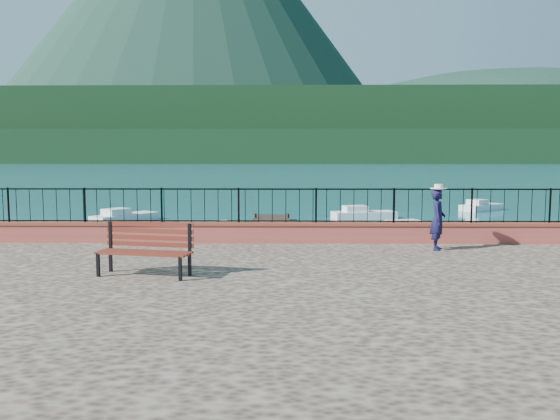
{
  "coord_description": "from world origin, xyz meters",
  "views": [
    {
      "loc": [
        -1.1,
        -11.72,
        3.64
      ],
      "look_at": [
        -1.3,
        2.0,
        2.3
      ],
      "focal_mm": 35.0,
      "sensor_mm": 36.0,
      "label": 1
    }
  ],
  "objects_px": {
    "boat_1": "(356,235)",
    "boat_2": "(416,228)",
    "park_bench": "(145,260)",
    "person": "(438,219)",
    "boat_4": "(364,212)",
    "boat_5": "(482,205)",
    "boat_3": "(125,214)",
    "boat_0": "(228,229)"
  },
  "relations": [
    {
      "from": "person",
      "to": "boat_5",
      "type": "xyz_separation_m",
      "value": [
        9.29,
        22.94,
        -1.61
      ]
    },
    {
      "from": "park_bench",
      "to": "person",
      "type": "bearing_deg",
      "value": 36.73
    },
    {
      "from": "boat_4",
      "to": "boat_1",
      "type": "bearing_deg",
      "value": -112.46
    },
    {
      "from": "person",
      "to": "boat_3",
      "type": "relative_size",
      "value": 0.42
    },
    {
      "from": "person",
      "to": "boat_3",
      "type": "xyz_separation_m",
      "value": [
        -13.15,
        16.28,
        -1.61
      ]
    },
    {
      "from": "park_bench",
      "to": "boat_5",
      "type": "relative_size",
      "value": 0.61
    },
    {
      "from": "boat_2",
      "to": "boat_5",
      "type": "bearing_deg",
      "value": 39.02
    },
    {
      "from": "person",
      "to": "boat_4",
      "type": "relative_size",
      "value": 0.43
    },
    {
      "from": "boat_4",
      "to": "boat_5",
      "type": "height_order",
      "value": "same"
    },
    {
      "from": "boat_4",
      "to": "boat_5",
      "type": "xyz_separation_m",
      "value": [
        8.7,
        5.04,
        0.0
      ]
    },
    {
      "from": "boat_0",
      "to": "boat_5",
      "type": "xyz_separation_m",
      "value": [
        15.91,
        13.0,
        0.0
      ]
    },
    {
      "from": "person",
      "to": "boat_4",
      "type": "distance_m",
      "value": 17.98
    },
    {
      "from": "boat_0",
      "to": "boat_4",
      "type": "bearing_deg",
      "value": 28.8
    },
    {
      "from": "boat_2",
      "to": "person",
      "type": "bearing_deg",
      "value": -120.75
    },
    {
      "from": "person",
      "to": "boat_1",
      "type": "bearing_deg",
      "value": 24.28
    },
    {
      "from": "park_bench",
      "to": "boat_4",
      "type": "xyz_separation_m",
      "value": [
        7.45,
        21.13,
        -1.12
      ]
    },
    {
      "from": "park_bench",
      "to": "boat_2",
      "type": "bearing_deg",
      "value": 68.94
    },
    {
      "from": "park_bench",
      "to": "person",
      "type": "distance_m",
      "value": 7.61
    },
    {
      "from": "person",
      "to": "boat_1",
      "type": "distance_m",
      "value": 8.58
    },
    {
      "from": "person",
      "to": "boat_1",
      "type": "relative_size",
      "value": 0.38
    },
    {
      "from": "boat_4",
      "to": "boat_2",
      "type": "bearing_deg",
      "value": -92.03
    },
    {
      "from": "boat_0",
      "to": "boat_2",
      "type": "height_order",
      "value": "same"
    },
    {
      "from": "park_bench",
      "to": "boat_2",
      "type": "height_order",
      "value": "park_bench"
    },
    {
      "from": "boat_3",
      "to": "boat_4",
      "type": "distance_m",
      "value": 13.83
    },
    {
      "from": "boat_4",
      "to": "boat_0",
      "type": "bearing_deg",
      "value": -144.76
    },
    {
      "from": "boat_1",
      "to": "boat_2",
      "type": "relative_size",
      "value": 1.02
    },
    {
      "from": "boat_3",
      "to": "boat_4",
      "type": "height_order",
      "value": "same"
    },
    {
      "from": "boat_0",
      "to": "boat_4",
      "type": "relative_size",
      "value": 0.89
    },
    {
      "from": "boat_5",
      "to": "boat_0",
      "type": "bearing_deg",
      "value": -177.68
    },
    {
      "from": "person",
      "to": "boat_4",
      "type": "xyz_separation_m",
      "value": [
        0.58,
        17.9,
        -1.61
      ]
    },
    {
      "from": "boat_0",
      "to": "boat_2",
      "type": "bearing_deg",
      "value": -14.81
    },
    {
      "from": "person",
      "to": "boat_4",
      "type": "height_order",
      "value": "person"
    },
    {
      "from": "park_bench",
      "to": "boat_5",
      "type": "distance_m",
      "value": 30.78
    },
    {
      "from": "park_bench",
      "to": "boat_5",
      "type": "height_order",
      "value": "park_bench"
    },
    {
      "from": "person",
      "to": "boat_3",
      "type": "height_order",
      "value": "person"
    },
    {
      "from": "boat_1",
      "to": "boat_2",
      "type": "height_order",
      "value": "same"
    },
    {
      "from": "person",
      "to": "boat_1",
      "type": "height_order",
      "value": "person"
    },
    {
      "from": "boat_0",
      "to": "boat_2",
      "type": "relative_size",
      "value": 0.79
    },
    {
      "from": "boat_2",
      "to": "boat_5",
      "type": "relative_size",
      "value": 1.26
    },
    {
      "from": "park_bench",
      "to": "boat_0",
      "type": "xyz_separation_m",
      "value": [
        0.24,
        13.18,
        -1.12
      ]
    },
    {
      "from": "person",
      "to": "boat_2",
      "type": "bearing_deg",
      "value": 6.49
    },
    {
      "from": "boat_2",
      "to": "boat_4",
      "type": "xyz_separation_m",
      "value": [
        -1.36,
        7.32,
        0.0
      ]
    }
  ]
}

